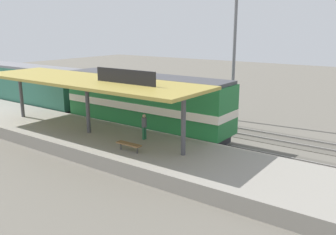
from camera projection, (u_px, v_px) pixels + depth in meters
ground_plane at (148, 125)px, 31.16m from camera, size 120.00×120.00×0.00m
track_near at (132, 130)px, 29.58m from camera, size 3.20×110.00×0.16m
track_far at (166, 119)px, 33.20m from camera, size 3.20×110.00×0.16m
platform at (89, 138)px, 25.86m from camera, size 6.00×44.00×0.90m
station_canopy at (87, 81)px, 24.82m from camera, size 5.20×18.00×4.70m
platform_bench at (129, 144)px, 21.68m from camera, size 0.44×1.70×0.50m
locomotive at (145, 103)px, 28.22m from camera, size 2.93×14.43×4.44m
passenger_carriage_single at (14, 84)px, 38.48m from camera, size 2.90×20.00×4.24m
light_mast at (235, 24)px, 30.84m from camera, size 1.10×1.10×11.70m
person_waiting at (144, 125)px, 23.94m from camera, size 0.34×0.34×1.71m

